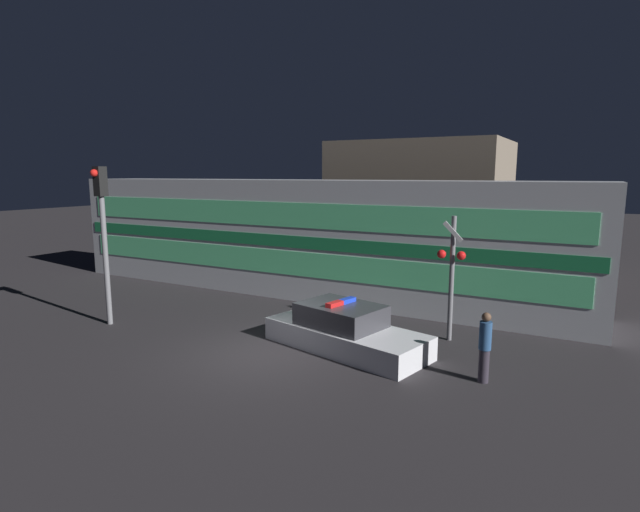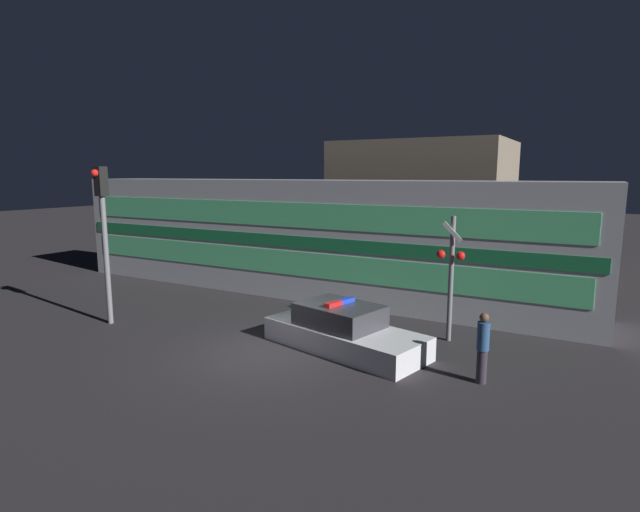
% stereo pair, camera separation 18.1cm
% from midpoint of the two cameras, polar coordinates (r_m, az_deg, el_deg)
% --- Properties ---
extents(ground_plane, '(120.00, 120.00, 0.00)m').
position_cam_midpoint_polar(ground_plane, '(13.63, -6.54, -10.99)').
color(ground_plane, '#262326').
extents(train, '(21.70, 2.85, 4.50)m').
position_cam_midpoint_polar(train, '(19.89, -2.33, 2.20)').
color(train, '#B7BABF').
rests_on(train, ground_plane).
extents(police_car, '(4.87, 2.80, 1.34)m').
position_cam_midpoint_polar(police_car, '(13.75, 2.44, -8.58)').
color(police_car, silver).
rests_on(police_car, ground_plane).
extents(pedestrian, '(0.28, 0.28, 1.65)m').
position_cam_midpoint_polar(pedestrian, '(12.07, 17.90, -9.84)').
color(pedestrian, '#2D2833').
rests_on(pedestrian, ground_plane).
extents(crossing_signal_near, '(0.80, 0.34, 3.58)m').
position_cam_midpoint_polar(crossing_signal_near, '(14.47, 14.45, -1.64)').
color(crossing_signal_near, slate).
rests_on(crossing_signal_near, ground_plane).
extents(traffic_light_corner, '(0.30, 0.46, 4.95)m').
position_cam_midpoint_polar(traffic_light_corner, '(16.85, -23.84, 3.23)').
color(traffic_light_corner, slate).
rests_on(traffic_light_corner, ground_plane).
extents(building_left, '(8.18, 6.10, 6.32)m').
position_cam_midpoint_polar(building_left, '(26.16, 11.23, 5.74)').
color(building_left, '#726656').
rests_on(building_left, ground_plane).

